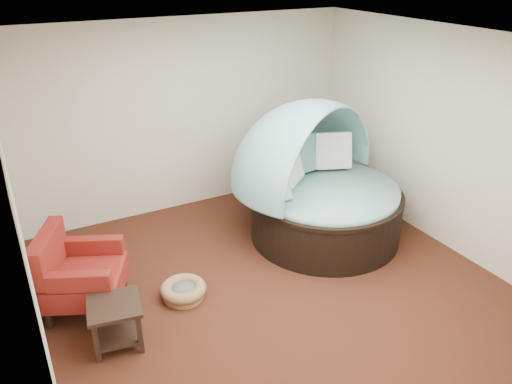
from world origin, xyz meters
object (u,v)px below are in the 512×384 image
canopy_daybed (320,176)px  red_armchair (78,273)px  pet_basket (183,290)px  side_table (116,318)px

canopy_daybed → red_armchair: 3.24m
pet_basket → side_table: (-0.84, -0.39, 0.22)m
canopy_daybed → pet_basket: 2.35m
side_table → canopy_daybed: bearing=16.4°
pet_basket → side_table: side_table is taller
pet_basket → side_table: size_ratio=1.07×
canopy_daybed → side_table: 3.18m
pet_basket → red_armchair: (-1.04, 0.38, 0.34)m
canopy_daybed → red_armchair: (-3.21, -0.12, -0.43)m
pet_basket → red_armchair: bearing=160.1°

